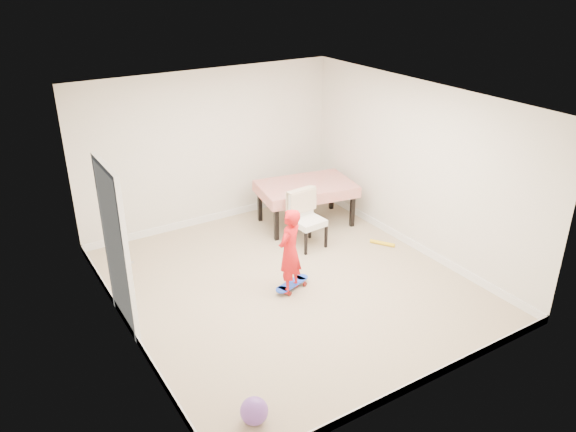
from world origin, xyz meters
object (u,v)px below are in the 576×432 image
dining_chair (308,220)px  child (290,253)px  balloon (254,411)px  dining_table (306,204)px  skateboard (292,286)px

dining_chair → child: (-0.96, -0.99, 0.14)m
child → balloon: size_ratio=4.27×
dining_table → child: 2.22m
dining_table → skateboard: bearing=-118.7°
dining_table → child: child is taller
dining_table → skateboard: size_ratio=2.62×
dining_chair → child: size_ratio=0.77×
dining_table → skateboard: 2.15m
balloon → dining_chair: bearing=48.3°
skateboard → balloon: 2.49m
skateboard → child: child is taller
balloon → dining_table: bearing=50.3°
dining_table → child: (-1.39, -1.71, 0.23)m
skateboard → balloon: size_ratio=2.13×
skateboard → child: 0.56m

